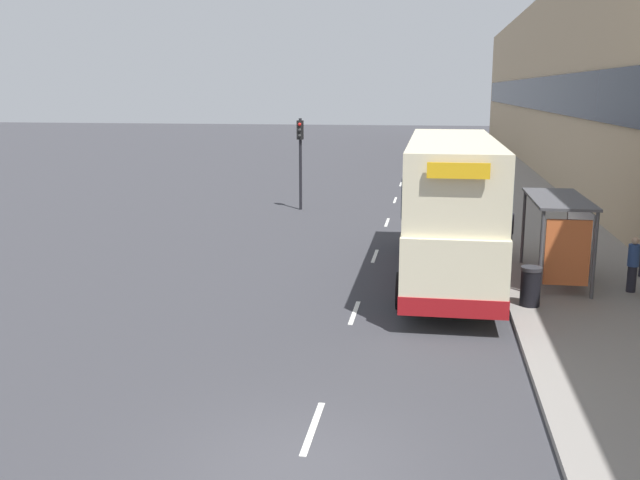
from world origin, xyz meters
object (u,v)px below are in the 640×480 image
object	(u,v)px
car_0	(441,148)
pedestrian_at_shelter	(508,232)
traffic_light_far_kerb	(300,148)
double_decker_bus_near	(450,205)
litter_bin	(531,286)
bus_shelter	(565,225)
pedestrian_1	(633,264)

from	to	relation	value
car_0	pedestrian_at_shelter	world-z (taller)	pedestrian_at_shelter
pedestrian_at_shelter	traffic_light_far_kerb	world-z (taller)	traffic_light_far_kerb
double_decker_bus_near	litter_bin	distance (m)	4.01
bus_shelter	pedestrian_at_shelter	bearing A→B (deg)	113.20
car_0	traffic_light_far_kerb	size ratio (longest dim) A/B	0.91
double_decker_bus_near	pedestrian_1	xyz separation A→B (m)	(5.07, -1.24, -1.34)
pedestrian_at_shelter	litter_bin	world-z (taller)	pedestrian_at_shelter
bus_shelter	traffic_light_far_kerb	distance (m)	16.13
car_0	bus_shelter	bearing A→B (deg)	-85.56
car_0	pedestrian_1	bearing A→B (deg)	-83.23
pedestrian_at_shelter	double_decker_bus_near	bearing A→B (deg)	-128.70
pedestrian_1	car_0	bearing A→B (deg)	96.77
pedestrian_1	traffic_light_far_kerb	bearing A→B (deg)	132.04
litter_bin	car_0	bearing A→B (deg)	92.58
car_0	litter_bin	xyz separation A→B (m)	(1.96, -43.54, -0.22)
car_0	pedestrian_at_shelter	distance (m)	38.03
bus_shelter	litter_bin	bearing A→B (deg)	-115.41
bus_shelter	car_0	size ratio (longest dim) A/B	1.05
car_0	litter_bin	world-z (taller)	car_0
pedestrian_1	double_decker_bus_near	bearing A→B (deg)	166.30
pedestrian_at_shelter	traffic_light_far_kerb	size ratio (longest dim) A/B	0.40
double_decker_bus_near	traffic_light_far_kerb	bearing A→B (deg)	119.79
litter_bin	traffic_light_far_kerb	world-z (taller)	traffic_light_far_kerb
litter_bin	traffic_light_far_kerb	distance (m)	17.65
bus_shelter	litter_bin	distance (m)	3.09
car_0	pedestrian_at_shelter	bearing A→B (deg)	-87.13
double_decker_bus_near	pedestrian_1	world-z (taller)	double_decker_bus_near
pedestrian_1	traffic_light_far_kerb	xyz separation A→B (m)	(-11.94, 13.24, 2.04)
pedestrian_at_shelter	litter_bin	distance (m)	5.57
pedestrian_1	pedestrian_at_shelter	bearing A→B (deg)	129.06
double_decker_bus_near	pedestrian_at_shelter	distance (m)	3.46
pedestrian_at_shelter	pedestrian_1	world-z (taller)	pedestrian_at_shelter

